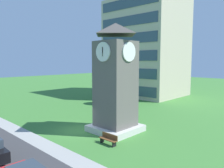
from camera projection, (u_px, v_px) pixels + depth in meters
ground_plane at (78, 130)px, 22.62m from camera, size 160.00×160.00×0.00m
kerb_strip at (39, 142)px, 19.46m from camera, size 120.00×1.60×0.01m
office_building at (146, 49)px, 45.58m from camera, size 14.12×12.20×19.20m
clock_tower at (115, 84)px, 21.92m from camera, size 4.43×4.43×10.74m
park_bench at (109, 139)px, 18.80m from camera, size 1.80×0.49×0.88m
tree_by_building at (113, 84)px, 35.80m from camera, size 3.13×3.13×4.96m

